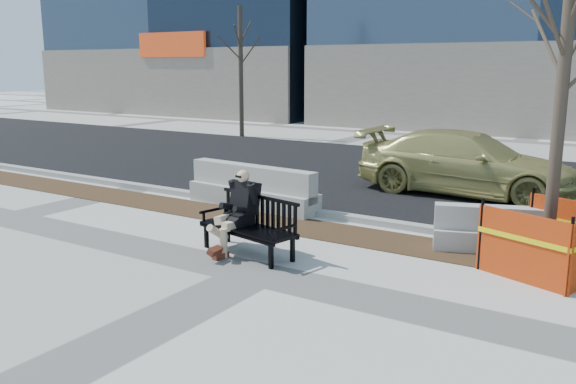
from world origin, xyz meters
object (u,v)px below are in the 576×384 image
at_px(sedan, 465,194).
at_px(jersey_barrier_left, 253,207).
at_px(tree_fence, 545,272).
at_px(bench, 248,254).
at_px(seated_man, 240,250).
at_px(jersey_barrier_right, 517,253).

bearing_deg(sedan, jersey_barrier_left, 137.90).
relative_size(tree_fence, jersey_barrier_left, 1.70).
bearing_deg(bench, seated_man, 169.36).
distance_m(jersey_barrier_left, jersey_barrier_right, 5.65).
xyz_separation_m(bench, jersey_barrier_right, (3.72, 2.46, 0.00)).
height_order(jersey_barrier_left, jersey_barrier_right, jersey_barrier_left).
relative_size(seated_man, sedan, 0.26).
distance_m(tree_fence, jersey_barrier_right, 0.96).
xyz_separation_m(bench, jersey_barrier_left, (-1.92, 2.80, 0.00)).
distance_m(tree_fence, jersey_barrier_left, 6.31).
xyz_separation_m(tree_fence, jersey_barrier_left, (-6.21, 1.10, 0.00)).
height_order(tree_fence, sedan, tree_fence).
distance_m(seated_man, jersey_barrier_left, 3.18).
bearing_deg(jersey_barrier_right, sedan, 97.08).
bearing_deg(seated_man, bench, -10.64).
bearing_deg(tree_fence, sedan, 118.24).
relative_size(bench, sedan, 0.35).
height_order(seated_man, jersey_barrier_right, seated_man).
height_order(seated_man, jersey_barrier_left, seated_man).
xyz_separation_m(bench, sedan, (1.64, 6.63, 0.00)).
bearing_deg(jersey_barrier_left, jersey_barrier_right, 1.29).
relative_size(seated_man, jersey_barrier_right, 0.50).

